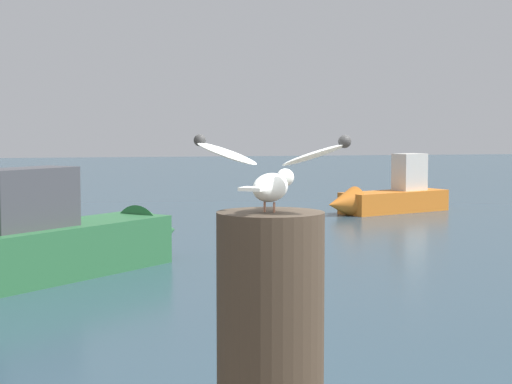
% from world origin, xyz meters
% --- Properties ---
extents(mooring_post, '(0.38, 0.38, 0.92)m').
position_xyz_m(mooring_post, '(-0.94, -0.56, 1.65)').
color(mooring_post, '#382D23').
rests_on(mooring_post, harbor_quay).
extents(seagull, '(0.52, 0.43, 0.27)m').
position_xyz_m(seagull, '(-0.94, -0.56, 2.24)').
color(seagull, tan).
rests_on(seagull, mooring_post).
extents(boat_orange, '(3.97, 2.37, 1.72)m').
position_xyz_m(boat_orange, '(6.58, 18.78, 0.42)').
color(boat_orange, orange).
rests_on(boat_orange, ground_plane).
extents(boat_green, '(4.80, 4.79, 1.83)m').
position_xyz_m(boat_green, '(-1.83, 10.54, 0.55)').
color(boat_green, '#2D6B3D').
rests_on(boat_green, ground_plane).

